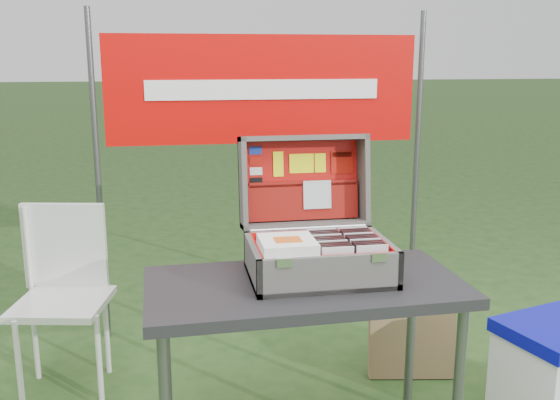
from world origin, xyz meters
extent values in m
cube|color=#2D2D30|center=(-0.04, -0.09, 0.67)|extent=(1.12, 0.58, 0.04)
cylinder|color=#59595B|center=(0.46, -0.31, 0.33)|extent=(0.04, 0.04, 0.65)
cylinder|color=#59595B|center=(-0.53, 0.12, 0.33)|extent=(0.04, 0.04, 0.65)
cylinder|color=#59595B|center=(0.46, 0.12, 0.33)|extent=(0.04, 0.04, 0.65)
cube|color=#5F5C58|center=(0.02, -0.06, 0.70)|extent=(0.50, 0.35, 0.02)
cube|color=#5F5C58|center=(0.02, -0.23, 0.76)|extent=(0.50, 0.02, 0.13)
cube|color=#5F5C58|center=(0.02, 0.11, 0.76)|extent=(0.50, 0.02, 0.13)
cube|color=#5F5C58|center=(-0.22, -0.06, 0.76)|extent=(0.02, 0.35, 0.13)
cube|color=#5F5C58|center=(0.26, -0.06, 0.76)|extent=(0.02, 0.35, 0.13)
cube|color=red|center=(0.02, -0.06, 0.71)|extent=(0.46, 0.32, 0.01)
cube|color=silver|center=(-0.14, -0.24, 0.81)|extent=(0.05, 0.01, 0.03)
cube|color=silver|center=(0.18, -0.24, 0.81)|extent=(0.05, 0.01, 0.03)
cylinder|color=silver|center=(0.02, 0.12, 0.82)|extent=(0.45, 0.02, 0.02)
cube|color=#5F5C58|center=(0.02, 0.26, 0.98)|extent=(0.50, 0.07, 0.35)
cube|color=#5F5C58|center=(0.02, 0.23, 1.16)|extent=(0.50, 0.13, 0.04)
cube|color=#5F5C58|center=(0.02, 0.18, 0.83)|extent=(0.50, 0.13, 0.04)
cube|color=#5F5C58|center=(-0.22, 0.21, 0.99)|extent=(0.02, 0.18, 0.37)
cube|color=#5F5C58|center=(0.26, 0.21, 0.99)|extent=(0.02, 0.18, 0.37)
cube|color=red|center=(0.02, 0.25, 0.98)|extent=(0.45, 0.05, 0.31)
cube|color=red|center=(0.02, -0.21, 0.77)|extent=(0.46, 0.01, 0.11)
cube|color=red|center=(0.02, 0.10, 0.77)|extent=(0.46, 0.01, 0.11)
cube|color=red|center=(-0.20, -0.06, 0.77)|extent=(0.01, 0.32, 0.11)
cube|color=red|center=(0.25, -0.06, 0.77)|extent=(0.01, 0.32, 0.11)
cube|color=maroon|center=(0.02, 0.22, 0.91)|extent=(0.44, 0.05, 0.14)
cube|color=maroon|center=(0.02, 0.23, 0.98)|extent=(0.43, 0.02, 0.02)
cube|color=silver|center=(0.08, 0.21, 0.94)|extent=(0.11, 0.03, 0.11)
cube|color=#1933B2|center=(-0.16, 0.26, 1.11)|extent=(0.05, 0.01, 0.03)
cube|color=#B91409|center=(-0.16, 0.26, 1.07)|extent=(0.05, 0.01, 0.03)
cube|color=white|center=(-0.16, 0.25, 1.03)|extent=(0.05, 0.01, 0.03)
cube|color=black|center=(-0.16, 0.25, 0.99)|extent=(0.05, 0.01, 0.03)
cube|color=#FBFC0E|center=(-0.07, 0.25, 1.05)|extent=(0.04, 0.02, 0.10)
cube|color=#FBFC0E|center=(0.02, 0.25, 1.05)|extent=(0.10, 0.01, 0.07)
cube|color=#FBFC0E|center=(0.10, 0.25, 1.05)|extent=(0.04, 0.01, 0.07)
cube|color=#B91409|center=(0.19, 0.25, 1.05)|extent=(0.09, 0.02, 0.09)
cube|color=black|center=(0.19, 0.26, 1.08)|extent=(0.08, 0.01, 0.02)
cube|color=silver|center=(0.05, -0.19, 0.78)|extent=(0.11, 0.01, 0.13)
cube|color=black|center=(0.05, -0.17, 0.78)|extent=(0.11, 0.01, 0.13)
cube|color=black|center=(0.05, -0.15, 0.78)|extent=(0.11, 0.01, 0.13)
cube|color=black|center=(0.05, -0.13, 0.78)|extent=(0.11, 0.01, 0.13)
cube|color=silver|center=(0.05, -0.11, 0.78)|extent=(0.11, 0.01, 0.13)
cube|color=black|center=(0.05, -0.09, 0.78)|extent=(0.11, 0.01, 0.13)
cube|color=black|center=(0.05, -0.07, 0.78)|extent=(0.11, 0.01, 0.13)
cube|color=black|center=(0.05, -0.06, 0.78)|extent=(0.11, 0.01, 0.13)
cube|color=silver|center=(0.05, -0.04, 0.78)|extent=(0.11, 0.01, 0.13)
cube|color=black|center=(0.05, -0.02, 0.78)|extent=(0.11, 0.01, 0.13)
cube|color=black|center=(0.05, 0.00, 0.78)|extent=(0.11, 0.01, 0.13)
cube|color=black|center=(0.05, 0.02, 0.78)|extent=(0.11, 0.01, 0.13)
cube|color=silver|center=(0.05, 0.04, 0.78)|extent=(0.11, 0.01, 0.13)
cube|color=silver|center=(0.17, -0.19, 0.78)|extent=(0.11, 0.01, 0.13)
cube|color=black|center=(0.17, -0.17, 0.78)|extent=(0.11, 0.01, 0.13)
cube|color=black|center=(0.17, -0.15, 0.78)|extent=(0.11, 0.01, 0.13)
cube|color=black|center=(0.17, -0.13, 0.78)|extent=(0.11, 0.01, 0.13)
cube|color=silver|center=(0.17, -0.11, 0.78)|extent=(0.11, 0.01, 0.13)
cube|color=black|center=(0.17, -0.09, 0.78)|extent=(0.11, 0.01, 0.13)
cube|color=black|center=(0.17, -0.07, 0.78)|extent=(0.11, 0.01, 0.13)
cube|color=black|center=(0.17, -0.06, 0.78)|extent=(0.11, 0.01, 0.13)
cube|color=silver|center=(0.17, -0.04, 0.78)|extent=(0.11, 0.01, 0.13)
cube|color=black|center=(0.17, -0.02, 0.78)|extent=(0.11, 0.01, 0.13)
cube|color=black|center=(0.17, 0.00, 0.78)|extent=(0.11, 0.01, 0.13)
cube|color=black|center=(0.17, 0.02, 0.78)|extent=(0.11, 0.01, 0.13)
cube|color=silver|center=(0.17, 0.04, 0.78)|extent=(0.11, 0.01, 0.13)
cube|color=white|center=(-0.11, -0.13, 0.83)|extent=(0.19, 0.19, 0.00)
cube|color=white|center=(-0.11, -0.13, 0.83)|extent=(0.19, 0.19, 0.00)
cube|color=white|center=(-0.11, -0.13, 0.84)|extent=(0.19, 0.19, 0.00)
cube|color=white|center=(-0.11, -0.13, 0.84)|extent=(0.19, 0.19, 0.00)
cube|color=white|center=(-0.11, -0.13, 0.85)|extent=(0.19, 0.19, 0.00)
cube|color=white|center=(-0.11, -0.13, 0.85)|extent=(0.19, 0.19, 0.00)
cube|color=white|center=(-0.11, -0.13, 0.86)|extent=(0.19, 0.19, 0.00)
cube|color=#D85919|center=(-0.11, -0.14, 0.86)|extent=(0.09, 0.07, 0.00)
cube|color=white|center=(1.05, -0.01, 0.18)|extent=(0.52, 0.45, 0.36)
cube|color=silver|center=(-0.97, 0.54, 0.42)|extent=(0.44, 0.44, 0.03)
cube|color=silver|center=(-0.97, 0.71, 0.63)|extent=(0.37, 0.10, 0.39)
cylinder|color=silver|center=(-1.13, 0.38, 0.21)|extent=(0.02, 0.02, 0.42)
cylinder|color=silver|center=(-0.81, 0.38, 0.21)|extent=(0.02, 0.02, 0.42)
cylinder|color=silver|center=(-1.13, 0.70, 0.21)|extent=(0.02, 0.02, 0.42)
cylinder|color=silver|center=(-0.81, 0.70, 0.21)|extent=(0.02, 0.02, 0.42)
cylinder|color=silver|center=(-1.13, 0.71, 0.62)|extent=(0.02, 0.02, 0.39)
cylinder|color=silver|center=(-0.81, 0.71, 0.62)|extent=(0.02, 0.02, 0.39)
cube|color=#9C7D51|center=(0.59, 0.42, 0.21)|extent=(0.41, 0.17, 0.42)
cylinder|color=#59595B|center=(-0.85, 1.10, 0.85)|extent=(0.03, 0.03, 1.70)
cylinder|color=#59595B|center=(0.85, 1.10, 0.85)|extent=(0.03, 0.03, 1.70)
cube|color=#B80604|center=(0.00, 1.09, 1.30)|extent=(1.60, 0.02, 0.55)
cube|color=white|center=(0.00, 1.08, 1.30)|extent=(1.20, 0.00, 0.10)
camera|label=1|loc=(-0.48, -2.11, 1.46)|focal=40.00mm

